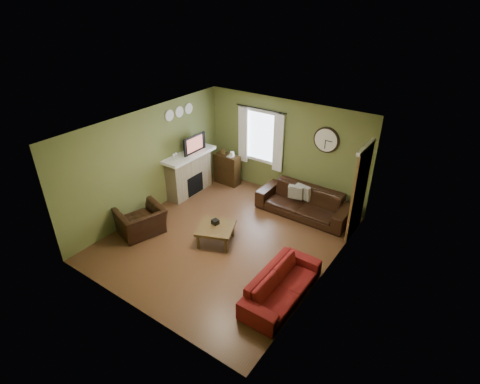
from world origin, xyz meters
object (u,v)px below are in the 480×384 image
Objects in this scene: sofa_red at (282,285)px; sofa_brown at (304,202)px; bookshelf at (227,169)px; coffee_table at (216,234)px; armchair at (141,221)px.

sofa_brown is at bearing 18.81° from sofa_red.
bookshelf is 4.65m from sofa_red.
coffee_table is (-2.01, 0.63, -0.07)m from sofa_red.
sofa_red is at bearing -41.06° from bookshelf.
sofa_brown is at bearing 63.86° from coffee_table.
sofa_red is at bearing -17.29° from coffee_table.
sofa_brown reaches higher than coffee_table.
coffee_table is (-1.06, -2.17, -0.13)m from sofa_brown.
armchair is 1.77m from coffee_table.
sofa_brown is 3.01× the size of coffee_table.
sofa_brown is 3.93m from armchair.
armchair reaches higher than coffee_table.
sofa_red is 2.45× the size of coffee_table.
armchair is at bearing -92.30° from bookshelf.
coffee_table is (1.49, -2.43, -0.23)m from bookshelf.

